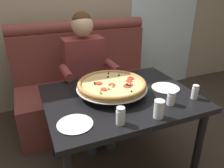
{
  "coord_description": "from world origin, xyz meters",
  "views": [
    {
      "loc": [
        -0.64,
        -1.34,
        1.5
      ],
      "look_at": [
        -0.07,
        0.01,
        0.83
      ],
      "focal_mm": 35.08,
      "sensor_mm": 36.0,
      "label": 1
    }
  ],
  "objects": [
    {
      "name": "shaker_parmesan",
      "position": [
        0.27,
        -0.26,
        0.77
      ],
      "size": [
        0.06,
        0.06,
        0.1
      ],
      "color": "white",
      "rests_on": "dining_table"
    },
    {
      "name": "dining_table",
      "position": [
        0.0,
        0.0,
        0.63
      ],
      "size": [
        1.14,
        0.88,
        0.73
      ],
      "color": "black",
      "rests_on": "ground_plane"
    },
    {
      "name": "pizza",
      "position": [
        -0.05,
        0.06,
        0.8
      ],
      "size": [
        0.55,
        0.55,
        0.11
      ],
      "color": "silver",
      "rests_on": "dining_table"
    },
    {
      "name": "shaker_oregano",
      "position": [
        -0.16,
        -0.34,
        0.77
      ],
      "size": [
        0.06,
        0.06,
        0.11
      ],
      "color": "white",
      "rests_on": "dining_table"
    },
    {
      "name": "diner_main",
      "position": [
        -0.08,
        0.64,
        0.71
      ],
      "size": [
        0.54,
        0.64,
        1.27
      ],
      "color": "#2D3342",
      "rests_on": "ground_plane"
    },
    {
      "name": "ground_plane",
      "position": [
        0.0,
        0.0,
        0.0
      ],
      "size": [
        16.0,
        16.0,
        0.0
      ],
      "primitive_type": "plane",
      "color": "#382D26"
    },
    {
      "name": "drinking_glass",
      "position": [
        0.1,
        -0.36,
        0.78
      ],
      "size": [
        0.07,
        0.07,
        0.12
      ],
      "color": "silver",
      "rests_on": "dining_table"
    },
    {
      "name": "shaker_pepper_flakes",
      "position": [
        0.48,
        -0.25,
        0.77
      ],
      "size": [
        0.05,
        0.05,
        0.11
      ],
      "color": "white",
      "rests_on": "dining_table"
    },
    {
      "name": "booth_bench",
      "position": [
        0.0,
        0.91,
        0.4
      ],
      "size": [
        1.59,
        0.78,
        1.13
      ],
      "color": "brown",
      "rests_on": "ground_plane"
    },
    {
      "name": "plate_near_right",
      "position": [
        0.39,
        -0.02,
        0.74
      ],
      "size": [
        0.23,
        0.23,
        0.02
      ],
      "color": "white",
      "rests_on": "dining_table"
    },
    {
      "name": "plate_near_left",
      "position": [
        -0.42,
        -0.24,
        0.74
      ],
      "size": [
        0.22,
        0.22,
        0.02
      ],
      "color": "white",
      "rests_on": "dining_table"
    }
  ]
}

